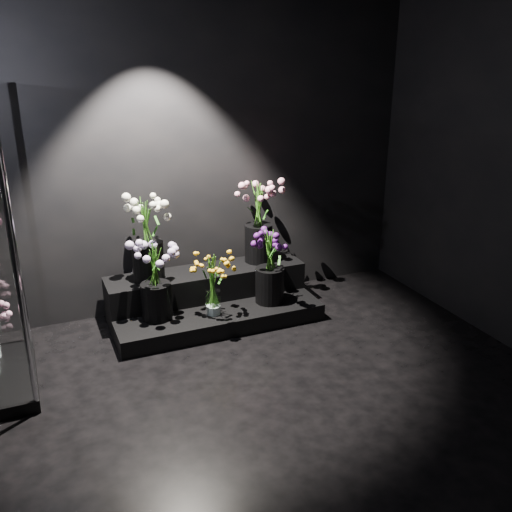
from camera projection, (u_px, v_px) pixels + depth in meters
floor at (292, 424)px, 3.56m from camera, size 4.00×4.00×0.00m
wall_back at (191, 149)px, 4.80m from camera, size 4.00×0.00×4.00m
display_riser at (211, 298)px, 4.94m from camera, size 1.73×0.77×0.39m
bouquet_orange_bells at (213, 283)px, 4.60m from camera, size 0.30×0.30×0.53m
bouquet_lilac at (155, 277)px, 4.51m from camera, size 0.42×0.42×0.63m
bouquet_purple at (270, 264)px, 4.80m from camera, size 0.31×0.31×0.65m
bouquet_cream_roses at (146, 234)px, 4.63m from camera, size 0.48×0.48×0.69m
bouquet_pink_roses at (259, 216)px, 5.02m from camera, size 0.43×0.43×0.73m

